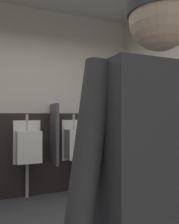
{
  "coord_description": "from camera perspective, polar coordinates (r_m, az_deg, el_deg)",
  "views": [
    {
      "loc": [
        -0.52,
        -1.77,
        1.23
      ],
      "look_at": [
        0.02,
        -0.51,
        1.25
      ],
      "focal_mm": 37.37,
      "sensor_mm": 36.0,
      "label": 1
    }
  ],
  "objects": [
    {
      "name": "urinal_middle",
      "position": [
        3.74,
        -3.28,
        -7.7
      ],
      "size": [
        0.4,
        0.34,
        1.24
      ],
      "color": "white",
      "rests_on": "ground_plane"
    },
    {
      "name": "wainscot_band_back",
      "position": [
        3.72,
        -15.14,
        -10.03
      ],
      "size": [
        3.45,
        0.03,
        1.26
      ],
      "primitive_type": "cube",
      "color": "black",
      "rests_on": "ground_plane"
    },
    {
      "name": "privacy_divider_panel",
      "position": [
        3.54,
        -8.62,
        -5.26
      ],
      "size": [
        0.04,
        0.4,
        0.9
      ],
      "primitive_type": "cube",
      "color": "#4C4C51"
    },
    {
      "name": "wall_back",
      "position": [
        3.75,
        -15.26,
        2.6
      ],
      "size": [
        4.05,
        0.12,
        2.89
      ],
      "primitive_type": "cube",
      "color": "beige",
      "rests_on": "ground_plane"
    },
    {
      "name": "urinal_left",
      "position": [
        3.55,
        -14.83,
        -8.04
      ],
      "size": [
        0.4,
        0.34,
        1.24
      ],
      "color": "white",
      "rests_on": "ground_plane"
    },
    {
      "name": "person",
      "position": [
        0.89,
        17.61,
        -15.18
      ],
      "size": [
        0.7,
        0.6,
        1.69
      ],
      "color": "#2D3342",
      "rests_on": "ground_plane"
    }
  ]
}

